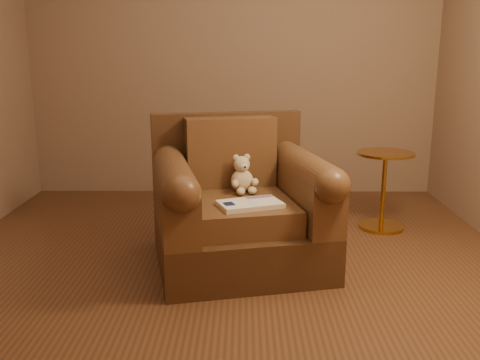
{
  "coord_description": "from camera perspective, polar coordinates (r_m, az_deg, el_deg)",
  "views": [
    {
      "loc": [
        0.11,
        -3.35,
        1.41
      ],
      "look_at": [
        0.08,
        0.01,
        0.6
      ],
      "focal_mm": 40.0,
      "sensor_mm": 36.0,
      "label": 1
    }
  ],
  "objects": [
    {
      "name": "guidebook",
      "position": [
        3.34,
        1.08,
        -2.58
      ],
      "size": [
        0.44,
        0.35,
        0.03
      ],
      "rotation": [
        0.0,
        0.0,
        0.36
      ],
      "color": "beige",
      "rests_on": "armchair"
    },
    {
      "name": "side_table",
      "position": [
        4.45,
        15.05,
        -0.82
      ],
      "size": [
        0.45,
        0.45,
        0.63
      ],
      "color": "#C38B35",
      "rests_on": "floor"
    },
    {
      "name": "floor",
      "position": [
        3.63,
        -1.32,
        -9.28
      ],
      "size": [
        4.0,
        4.0,
        0.0
      ],
      "primitive_type": "plane",
      "color": "brown",
      "rests_on": "ground"
    },
    {
      "name": "armchair",
      "position": [
        3.61,
        -0.15,
        -3.01
      ],
      "size": [
        1.29,
        1.25,
        0.98
      ],
      "rotation": [
        0.0,
        0.0,
        0.22
      ],
      "color": "#452A17",
      "rests_on": "floor"
    },
    {
      "name": "teddy_bear",
      "position": [
        3.66,
        0.29,
        0.26
      ],
      "size": [
        0.19,
        0.22,
        0.26
      ],
      "rotation": [
        0.0,
        0.0,
        0.33
      ],
      "color": "beige",
      "rests_on": "armchair"
    }
  ]
}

